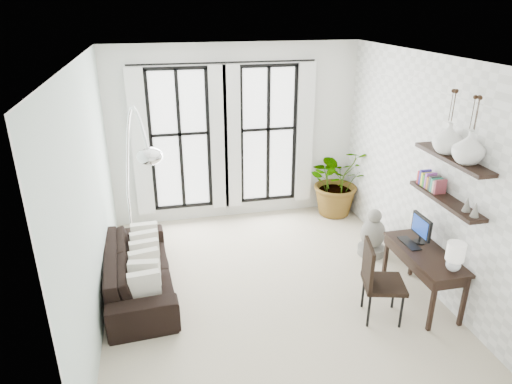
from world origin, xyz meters
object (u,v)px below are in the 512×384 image
object	(u,v)px
buddha	(373,236)
sofa	(139,270)
plant	(338,180)
desk	(427,257)
desk_chair	(377,277)
arc_lamp	(135,148)

from	to	relation	value
buddha	sofa	bearing A→B (deg)	-176.61
sofa	plant	size ratio (longest dim) A/B	1.64
desk	plant	bearing A→B (deg)	90.89
buddha	desk	bearing A→B (deg)	-86.98
sofa	desk_chair	size ratio (longest dim) A/B	2.11
arc_lamp	buddha	xyz separation A→B (m)	(3.57, -0.28, -1.62)
desk	desk_chair	distance (m)	0.79
arc_lamp	desk	bearing A→B (deg)	-24.35
sofa	plant	world-z (taller)	plant
sofa	desk	bearing A→B (deg)	-110.65
plant	arc_lamp	xyz separation A→B (m)	(-3.60, -1.32, 1.27)
sofa	arc_lamp	distance (m)	1.70
arc_lamp	plant	bearing A→B (deg)	20.21
sofa	arc_lamp	world-z (taller)	arc_lamp
desk_chair	arc_lamp	world-z (taller)	arc_lamp
desk	arc_lamp	xyz separation A→B (m)	(-3.64, 1.65, 1.24)
sofa	buddha	distance (m)	3.68
sofa	desk_chair	distance (m)	3.25
arc_lamp	buddha	world-z (taller)	arc_lamp
plant	desk_chair	distance (m)	3.19
plant	buddha	bearing A→B (deg)	-90.92
desk	desk_chair	world-z (taller)	desk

